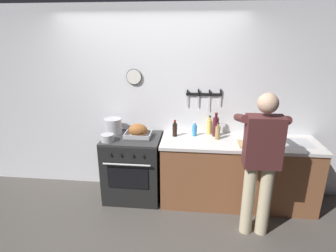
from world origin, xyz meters
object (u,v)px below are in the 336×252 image
Objects in this scene: bottle_cooking_oil at (209,126)px; cutting_board at (253,144)px; bottle_dish_soap at (195,130)px; person_cook at (261,157)px; stock_pot at (113,126)px; bottle_soy_sauce at (175,129)px; stove at (133,167)px; bottle_vinegar at (218,132)px; saucepan at (107,138)px; roasting_pan at (138,131)px; bottle_wine_red at (216,126)px; bottle_olive_oil at (249,129)px.

cutting_board is at bearing -34.31° from bottle_cooking_oil.
bottle_dish_soap is 0.22m from bottle_cooking_oil.
person_cook reaches higher than bottle_dish_soap.
bottle_soy_sauce is at bearing -0.95° from stock_pot.
bottle_vinegar is at bearing 2.59° from stove.
stove is 0.64m from stock_pot.
bottle_vinegar reaches higher than saucepan.
roasting_pan is at bearing -169.31° from bottle_soy_sauce.
roasting_pan reaches higher than stove.
person_cook is 0.46m from cutting_board.
bottle_vinegar reaches higher than stock_pot.
stove is 0.54m from roasting_pan.
bottle_vinegar is (1.14, 0.05, 0.54)m from stove.
stock_pot is 1.40m from bottle_wine_red.
saucepan is 1.16m from bottle_dish_soap.
roasting_pan is 1.56× the size of bottle_vinegar.
bottle_wine_red is (0.08, -0.08, 0.03)m from bottle_cooking_oil.
bottle_soy_sauce is at bearing -175.70° from bottle_olive_oil.
roasting_pan is 1.34× the size of bottle_olive_oil.
bottle_cooking_oil is at bearing 172.86° from bottle_olive_oil.
bottle_dish_soap is 0.29m from bottle_wine_red.
person_cook reaches higher than saucepan.
saucepan is (-0.28, -0.18, 0.50)m from stove.
person_cook is 1.20m from bottle_soy_sauce.
bottle_dish_soap reaches higher than cutting_board.
stock_pot is 0.86m from bottle_soy_sauce.
bottle_wine_red is at bearing 6.40° from bottle_soy_sauce.
stock_pot is 0.72× the size of bottle_wine_red.
cutting_board is at bearing 1.73° from saucepan.
person_cook is 4.61× the size of cutting_board.
bottle_dish_soap reaches higher than stove.
bottle_dish_soap is at bearing 1.55° from stock_pot.
saucepan is at bearing -147.79° from stove.
stove is 1.74m from person_cook.
person_cook is 7.04× the size of stock_pot.
cutting_board is 0.31m from bottle_olive_oil.
bottle_soy_sauce is (-0.57, 0.05, 0.00)m from bottle_vinegar.
cutting_board is 0.47m from bottle_vinegar.
stove is 2.76× the size of bottle_wine_red.
bottle_dish_soap is at bearing 162.58° from bottle_vinegar.
bottle_wine_red is at bearing -45.16° from bottle_cooking_oil.
bottle_olive_oil reaches higher than stove.
stock_pot is 0.90× the size of bottle_olive_oil.
bottle_cooking_oil is at bearing 38.18° from person_cook.
bottle_olive_oil reaches higher than bottle_vinegar.
bottle_vinegar is 1.16× the size of bottle_dish_soap.
saucepan is at bearing -178.27° from cutting_board.
bottle_olive_oil reaches higher than stock_pot.
stove is at bearing 175.62° from cutting_board.
bottle_dish_soap is 0.27m from bottle_soy_sauce.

